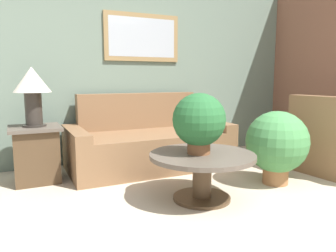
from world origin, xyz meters
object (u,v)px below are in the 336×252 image
Objects in this scene: table_lamp at (32,87)px; potted_plant_floor at (277,143)px; couch_main at (148,144)px; potted_plant_on_table at (199,121)px; side_table at (36,154)px; armchair at (335,148)px; coffee_table at (202,166)px.

table_lamp reaches higher than potted_plant_floor.
couch_main is 3.14× the size of table_lamp.
table_lamp reaches higher than potted_plant_on_table.
potted_plant_on_table is at bearing -42.95° from side_table.
side_table is at bearing 65.71° from armchair.
armchair reaches higher than side_table.
table_lamp reaches higher than couch_main.
armchair is 1.54× the size of potted_plant_floor.
armchair is 1.24× the size of coffee_table.
potted_plant_floor is at bearing -51.39° from couch_main.
side_table is 0.72m from table_lamp.
side_table is at bearing 137.05° from potted_plant_on_table.
armchair is at bearing -19.12° from table_lamp.
side_table reaches higher than coffee_table.
potted_plant_on_table is at bearing -42.95° from table_lamp.
armchair is 2.18× the size of potted_plant_on_table.
side_table is at bearing 137.17° from coffee_table.
coffee_table is (-1.93, -0.11, 0.03)m from armchair.
coffee_table is at bearing 88.06° from armchair.
coffee_table is 1.60× the size of side_table.
armchair is at bearing 2.77° from potted_plant_floor.
potted_plant_on_table is 0.71× the size of potted_plant_floor.
armchair is 0.99m from potted_plant_floor.
coffee_table is 1.83m from side_table.
armchair is (1.95, -1.17, 0.00)m from couch_main.
couch_main is at bearing 53.82° from armchair.
coffee_table is at bearing -176.30° from potted_plant_floor.
coffee_table is 1.24× the size of potted_plant_floor.
couch_main is at bearing 1.54° from table_lamp.
potted_plant_on_table reaches higher than couch_main.
potted_plant_on_table reaches higher than armchair.
couch_main reaches higher than potted_plant_floor.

